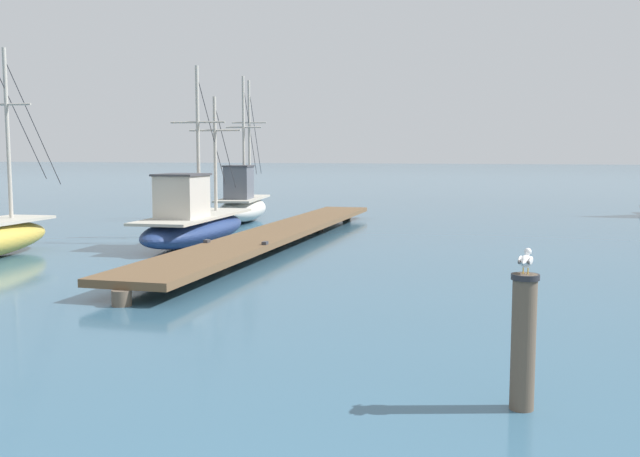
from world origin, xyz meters
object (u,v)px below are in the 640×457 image
(fishing_boat_0, at_px, (242,203))
(mooring_piling, at_px, (523,339))
(fishing_boat_1, at_px, (194,223))
(perched_seagull, at_px, (526,260))

(fishing_boat_0, distance_m, mooring_piling, 22.02)
(mooring_piling, bearing_deg, fishing_boat_0, 123.89)
(fishing_boat_1, xyz_separation_m, perched_seagull, (10.38, -11.06, 0.96))
(fishing_boat_0, height_order, perched_seagull, fishing_boat_0)
(fishing_boat_0, bearing_deg, fishing_boat_1, -75.31)
(fishing_boat_0, distance_m, perched_seagull, 22.04)
(fishing_boat_1, xyz_separation_m, mooring_piling, (10.38, -11.05, 0.11))
(fishing_boat_1, bearing_deg, perched_seagull, -46.81)
(perched_seagull, bearing_deg, mooring_piling, 84.69)
(mooring_piling, xyz_separation_m, perched_seagull, (-0.00, -0.01, 0.85))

